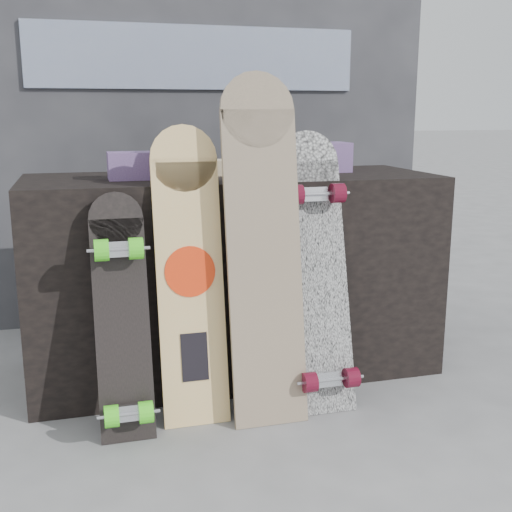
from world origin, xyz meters
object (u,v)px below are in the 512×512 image
object	(u,v)px
vendor_table	(234,274)
longboard_celtic	(263,238)
longboard_geisha	(189,267)
longboard_cascadia	(317,267)
skateboard_dark	(122,316)

from	to	relation	value
vendor_table	longboard_celtic	world-z (taller)	longboard_celtic
longboard_geisha	longboard_cascadia	bearing A→B (deg)	-1.65
longboard_celtic	longboard_cascadia	xyz separation A→B (m)	(0.21, 0.04, -0.12)
skateboard_dark	longboard_celtic	bearing A→B (deg)	2.94
longboard_geisha	skateboard_dark	distance (m)	0.28
vendor_table	skateboard_dark	size ratio (longest dim) A/B	2.02
vendor_table	skateboard_dark	world-z (taller)	vendor_table
vendor_table	longboard_geisha	world-z (taller)	longboard_geisha
longboard_geisha	longboard_celtic	bearing A→B (deg)	-11.82
longboard_celtic	skateboard_dark	bearing A→B (deg)	-177.06
longboard_celtic	skateboard_dark	size ratio (longest dim) A/B	1.49
longboard_celtic	longboard_cascadia	distance (m)	0.25
vendor_table	skateboard_dark	distance (m)	0.65
longboard_cascadia	skateboard_dark	distance (m)	0.70
longboard_celtic	skateboard_dark	xyz separation A→B (m)	(-0.48, -0.02, -0.23)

